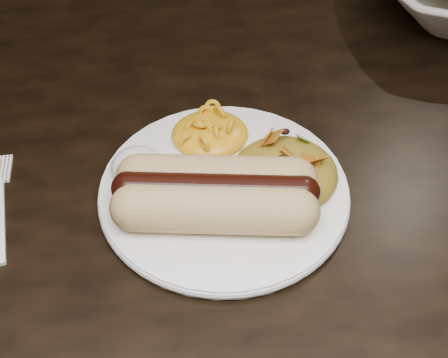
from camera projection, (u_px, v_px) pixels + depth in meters
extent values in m
cube|color=black|center=(200.00, 167.00, 0.63)|extent=(1.60, 0.90, 0.04)
cylinder|color=white|center=(224.00, 191.00, 0.57)|extent=(0.24, 0.24, 0.01)
cylinder|color=tan|center=(218.00, 208.00, 0.52)|extent=(0.14, 0.06, 0.04)
cylinder|color=tan|center=(213.00, 180.00, 0.54)|extent=(0.14, 0.06, 0.04)
cylinder|color=black|center=(215.00, 191.00, 0.53)|extent=(0.15, 0.06, 0.03)
ellipsoid|color=#FAA122|center=(210.00, 126.00, 0.60)|extent=(0.10, 0.09, 0.03)
ellipsoid|color=white|center=(137.00, 162.00, 0.57)|extent=(0.06, 0.06, 0.03)
ellipsoid|color=#A14000|center=(285.00, 169.00, 0.56)|extent=(0.10, 0.09, 0.04)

